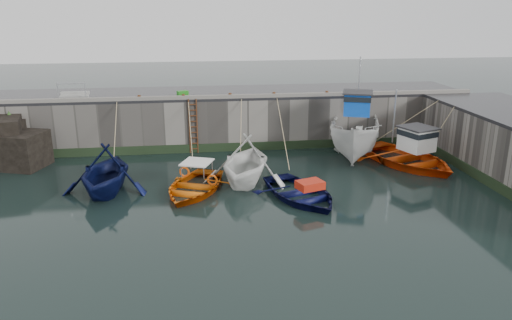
{
  "coord_description": "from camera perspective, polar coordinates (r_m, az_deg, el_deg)",
  "views": [
    {
      "loc": [
        -2.07,
        -18.57,
        8.35
      ],
      "look_at": [
        0.93,
        4.18,
        1.2
      ],
      "focal_mm": 35.0,
      "sensor_mm": 36.0,
      "label": 1
    }
  ],
  "objects": [
    {
      "name": "boat_near_blacktrim",
      "position": [
        24.68,
        -1.19,
        -2.47
      ],
      "size": [
        5.69,
        6.14,
        2.67
      ],
      "primitive_type": "imported",
      "rotation": [
        0.0,
        0.0,
        -0.31
      ],
      "color": "white",
      "rests_on": "ground"
    },
    {
      "name": "bollard_a",
      "position": [
        29.4,
        -13.21,
        6.97
      ],
      "size": [
        0.18,
        0.18,
        0.28
      ],
      "primitive_type": "cylinder",
      "color": "#3F1E0F",
      "rests_on": "road_back"
    },
    {
      "name": "boat_near_navy",
      "position": [
        22.72,
        5.05,
        -4.33
      ],
      "size": [
        4.87,
        5.75,
        1.01
      ],
      "primitive_type": "imported",
      "rotation": [
        0.0,
        0.0,
        0.32
      ],
      "color": "#090C38",
      "rests_on": "ground"
    },
    {
      "name": "boat_near_blue_rope",
      "position": [
        27.86,
        -7.21,
        -0.27
      ],
      "size": [
        0.04,
        4.75,
        3.1
      ],
      "primitive_type": null,
      "color": "tan",
      "rests_on": "ground"
    },
    {
      "name": "algae_right",
      "position": [
        26.58,
        24.84,
        -2.1
      ],
      "size": [
        0.08,
        15.0,
        0.5
      ],
      "primitive_type": "cube",
      "color": "black",
      "rests_on": "ground"
    },
    {
      "name": "ladder",
      "position": [
        29.27,
        -7.18,
        3.83
      ],
      "size": [
        0.51,
        0.08,
        3.2
      ],
      "color": "#3F1E0F",
      "rests_on": "ground"
    },
    {
      "name": "fish_crate",
      "position": [
        30.21,
        -8.38,
        7.54
      ],
      "size": [
        0.71,
        0.57,
        0.32
      ],
      "primitive_type": "cube",
      "rotation": [
        0.0,
        0.0,
        0.4
      ],
      "color": "#1C7916",
      "rests_on": "road_back"
    },
    {
      "name": "boat_far_white",
      "position": [
        29.27,
        11.3,
        2.83
      ],
      "size": [
        5.16,
        7.94,
        5.87
      ],
      "rotation": [
        0.0,
        0.0,
        -0.35
      ],
      "color": "silver",
      "rests_on": "ground"
    },
    {
      "name": "boat_near_white",
      "position": [
        24.43,
        -16.67,
        -3.44
      ],
      "size": [
        4.57,
        5.17,
        2.54
      ],
      "primitive_type": "imported",
      "rotation": [
        0.0,
        0.0,
        -0.09
      ],
      "color": "#090F38",
      "rests_on": "ground"
    },
    {
      "name": "boat_far_orange",
      "position": [
        28.39,
        16.92,
        0.31
      ],
      "size": [
        6.38,
        7.43,
        4.3
      ],
      "rotation": [
        0.0,
        0.0,
        0.36
      ],
      "color": "#EF4A0C",
      "rests_on": "ground"
    },
    {
      "name": "bollard_c",
      "position": [
        29.34,
        -2.98,
        7.38
      ],
      "size": [
        0.18,
        0.18,
        0.28
      ],
      "primitive_type": "cylinder",
      "color": "#3F1E0F",
      "rests_on": "road_back"
    },
    {
      "name": "algae_back",
      "position": [
        29.73,
        -3.23,
        1.47
      ],
      "size": [
        30.0,
        0.08,
        0.5
      ],
      "primitive_type": "cube",
      "color": "black",
      "rests_on": "ground"
    },
    {
      "name": "bollard_d",
      "position": [
        29.66,
        2.07,
        7.5
      ],
      "size": [
        0.18,
        0.18,
        0.28
      ],
      "primitive_type": "cylinder",
      "color": "#3F1E0F",
      "rests_on": "road_back"
    },
    {
      "name": "boat_near_blacktrim_rope",
      "position": [
        28.45,
        -2.09,
        0.23
      ],
      "size": [
        0.04,
        3.95,
        3.1
      ],
      "primitive_type": null,
      "color": "tan",
      "rests_on": "ground"
    },
    {
      "name": "ground",
      "position": [
        20.46,
        -1.05,
        -6.77
      ],
      "size": [
        120.0,
        120.0,
        0.0
      ],
      "primitive_type": "plane",
      "color": "black",
      "rests_on": "ground"
    },
    {
      "name": "boat_near_blue",
      "position": [
        23.62,
        -7.09,
        -3.54
      ],
      "size": [
        4.89,
        5.66,
        0.98
      ],
      "primitive_type": "imported",
      "rotation": [
        0.0,
        0.0,
        -0.37
      ],
      "color": "#E1610B",
      "rests_on": "ground"
    },
    {
      "name": "quay_back",
      "position": [
        31.88,
        -3.62,
        4.87
      ],
      "size": [
        30.0,
        5.0,
        3.0
      ],
      "primitive_type": "cube",
      "color": "slate",
      "rests_on": "ground"
    },
    {
      "name": "boat_near_white_rope",
      "position": [
        28.39,
        -15.42,
        -0.43
      ],
      "size": [
        0.04,
        4.34,
        3.1
      ],
      "primitive_type": null,
      "color": "tan",
      "rests_on": "ground"
    },
    {
      "name": "bollard_e",
      "position": [
        30.35,
        8.09,
        7.56
      ],
      "size": [
        0.18,
        0.18,
        0.28
      ],
      "primitive_type": "cylinder",
      "color": "#3F1E0F",
      "rests_on": "road_back"
    },
    {
      "name": "road_back",
      "position": [
        31.58,
        -3.68,
        7.67
      ],
      "size": [
        30.0,
        5.0,
        0.16
      ],
      "primitive_type": "cube",
      "color": "black",
      "rests_on": "quay_back"
    },
    {
      "name": "kerb_back",
      "position": [
        29.24,
        -3.36,
        7.26
      ],
      "size": [
        30.0,
        0.3,
        0.2
      ],
      "primitive_type": "cube",
      "color": "slate",
      "rests_on": "road_back"
    },
    {
      "name": "bollard_b",
      "position": [
        29.26,
        -8.3,
        7.19
      ],
      "size": [
        0.18,
        0.18,
        0.28
      ],
      "primitive_type": "cylinder",
      "color": "#3F1E0F",
      "rests_on": "road_back"
    },
    {
      "name": "railing",
      "position": [
        30.96,
        -20.02,
        7.0
      ],
      "size": [
        1.6,
        1.05,
        1.0
      ],
      "color": "#A5A8AD",
      "rests_on": "road_back"
    },
    {
      "name": "boat_near_navy_rope",
      "position": [
        27.55,
        2.72,
        -0.35
      ],
      "size": [
        0.04,
        6.06,
        3.1
      ],
      "primitive_type": null,
      "color": "tan",
      "rests_on": "ground"
    }
  ]
}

